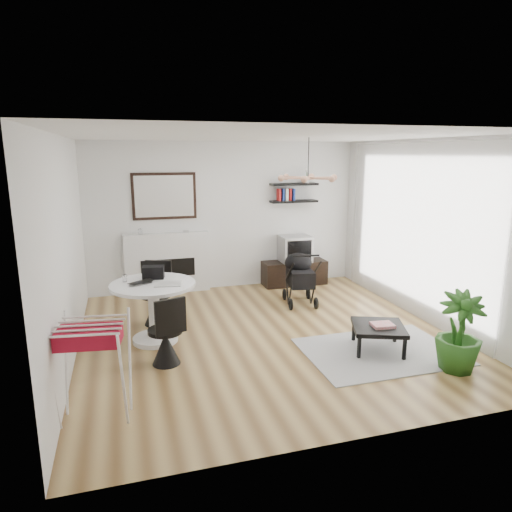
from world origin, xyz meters
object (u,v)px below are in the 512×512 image
object	(u,v)px
dining_table	(154,303)
stroller	(300,280)
tv_console	(294,273)
crt_tv	(295,249)
coffee_table	(379,328)
potted_plant	(459,332)
fireplace	(167,256)
drying_rack	(93,370)

from	to	relation	value
dining_table	stroller	bearing A→B (deg)	21.30
tv_console	dining_table	world-z (taller)	dining_table
crt_tv	coffee_table	xyz separation A→B (m)	(-0.07, -3.16, -0.41)
stroller	potted_plant	xyz separation A→B (m)	(0.86, -2.81, 0.07)
tv_console	crt_tv	size ratio (longest dim) A/B	2.17
potted_plant	dining_table	bearing A→B (deg)	150.91
potted_plant	coffee_table	bearing A→B (deg)	129.08
fireplace	dining_table	bearing A→B (deg)	-100.34
crt_tv	stroller	xyz separation A→B (m)	(-0.33, -1.08, -0.30)
fireplace	stroller	xyz separation A→B (m)	(2.07, -1.23, -0.28)
stroller	drying_rack	bearing A→B (deg)	-130.46
fireplace	stroller	bearing A→B (deg)	-30.81
drying_rack	potted_plant	bearing A→B (deg)	6.55
dining_table	coffee_table	size ratio (longest dim) A/B	1.35
tv_console	drying_rack	world-z (taller)	drying_rack
tv_console	potted_plant	world-z (taller)	potted_plant
crt_tv	drying_rack	world-z (taller)	drying_rack
drying_rack	tv_console	bearing A→B (deg)	55.65
fireplace	crt_tv	xyz separation A→B (m)	(2.39, -0.15, 0.02)
fireplace	tv_console	bearing A→B (deg)	-3.55
crt_tv	dining_table	world-z (taller)	crt_tv
tv_console	stroller	bearing A→B (deg)	-106.77
dining_table	coffee_table	world-z (taller)	dining_table
dining_table	fireplace	bearing A→B (deg)	79.66
tv_console	stroller	size ratio (longest dim) A/B	1.30
stroller	coffee_table	world-z (taller)	stroller
fireplace	drying_rack	xyz separation A→B (m)	(-1.08, -3.93, -0.17)
fireplace	potted_plant	distance (m)	5.00
tv_console	crt_tv	xyz separation A→B (m)	(0.00, -0.00, 0.48)
tv_console	coffee_table	bearing A→B (deg)	-91.22
tv_console	potted_plant	size ratio (longest dim) A/B	1.30
drying_rack	potted_plant	world-z (taller)	drying_rack
tv_console	coffee_table	size ratio (longest dim) A/B	1.49
fireplace	crt_tv	world-z (taller)	fireplace
fireplace	coffee_table	distance (m)	4.06
fireplace	potted_plant	world-z (taller)	fireplace
stroller	potted_plant	world-z (taller)	potted_plant
drying_rack	stroller	distance (m)	4.14
stroller	potted_plant	distance (m)	2.94
fireplace	tv_console	size ratio (longest dim) A/B	1.76
tv_console	coffee_table	distance (m)	3.16
crt_tv	potted_plant	bearing A→B (deg)	-82.23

